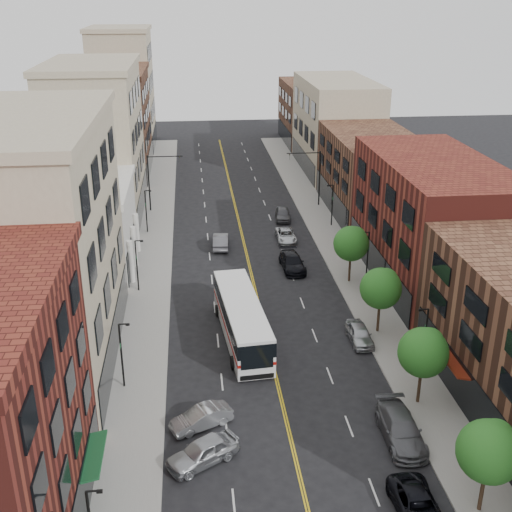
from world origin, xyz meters
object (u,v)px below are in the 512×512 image
object	(u,v)px
car_parked_far	(360,334)
car_lane_c	(283,214)
car_lane_a	(292,262)
car_angle_a	(203,452)
car_parked_mid	(401,429)
city_bus	(242,318)
car_lane_b	(286,235)
car_parked_near	(418,507)
car_lane_behind	(221,241)
car_angle_b	(201,418)

from	to	relation	value
car_parked_far	car_lane_c	world-z (taller)	car_lane_c
car_lane_a	car_lane_c	distance (m)	15.33
car_angle_a	car_parked_far	distance (m)	18.46
car_parked_mid	car_lane_a	world-z (taller)	car_parked_mid
car_parked_mid	car_lane_a	distance (m)	27.47
car_parked_far	city_bus	bearing A→B (deg)	170.53
city_bus	car_parked_far	distance (m)	9.61
car_angle_a	car_lane_b	world-z (taller)	car_angle_a
car_lane_b	car_lane_c	size ratio (longest dim) A/B	1.04
car_angle_a	car_lane_a	bearing A→B (deg)	129.73
car_parked_near	car_lane_c	xyz separation A→B (m)	(-0.31, 49.01, 0.07)
car_lane_behind	car_angle_b	bearing A→B (deg)	88.33
car_parked_far	car_lane_behind	xyz separation A→B (m)	(-10.08, 21.79, 0.06)
car_parked_far	car_lane_behind	size ratio (longest dim) A/B	0.90
city_bus	car_lane_c	world-z (taller)	city_bus
city_bus	car_lane_b	world-z (taller)	city_bus
car_angle_b	car_lane_a	bearing A→B (deg)	133.22
car_lane_b	car_lane_c	distance (m)	7.20
city_bus	car_angle_a	size ratio (longest dim) A/B	2.88
city_bus	car_parked_near	world-z (taller)	city_bus
city_bus	car_parked_mid	distance (m)	16.43
car_angle_b	car_parked_far	bearing A→B (deg)	101.62
car_lane_b	car_angle_b	bearing A→B (deg)	-107.01
car_lane_a	car_lane_c	size ratio (longest dim) A/B	1.20
car_lane_b	city_bus	bearing A→B (deg)	-106.90
car_parked_far	car_angle_b	bearing A→B (deg)	-143.96
car_parked_near	city_bus	bearing A→B (deg)	110.30
car_parked_mid	car_parked_far	distance (m)	12.31
car_parked_near	car_parked_mid	xyz separation A→B (m)	(1.08, 6.39, 0.13)
car_parked_far	car_lane_a	world-z (taller)	car_lane_a
car_lane_behind	car_lane_b	size ratio (longest dim) A/B	1.02
car_angle_b	car_parked_mid	bearing A→B (deg)	53.09
car_parked_far	car_lane_c	distance (m)	30.39
car_angle_b	car_lane_a	xyz separation A→B (m)	(9.87, 24.71, 0.10)
car_angle_b	car_parked_far	distance (m)	16.20
car_parked_mid	car_lane_c	xyz separation A→B (m)	(-1.40, 42.62, -0.06)
car_angle_a	car_parked_mid	world-z (taller)	car_parked_mid
car_lane_behind	car_lane_a	bearing A→B (deg)	139.51
city_bus	car_angle_a	xyz separation A→B (m)	(-3.58, -14.58, -1.17)
car_parked_far	car_parked_mid	bearing A→B (deg)	-92.99
city_bus	car_lane_behind	world-z (taller)	city_bus
car_angle_a	car_parked_far	xyz separation A→B (m)	(13.00, 13.11, -0.07)
car_parked_mid	car_lane_b	world-z (taller)	car_parked_mid
car_lane_a	car_angle_a	bearing A→B (deg)	-111.70
car_lane_behind	car_lane_a	world-z (taller)	same
car_angle_b	car_lane_a	world-z (taller)	car_lane_a
city_bus	car_parked_far	xyz separation A→B (m)	(9.42, -1.47, -1.23)
car_parked_mid	car_lane_behind	size ratio (longest dim) A/B	1.20
city_bus	car_parked_mid	world-z (taller)	city_bus
car_parked_far	car_lane_b	world-z (taller)	car_parked_far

